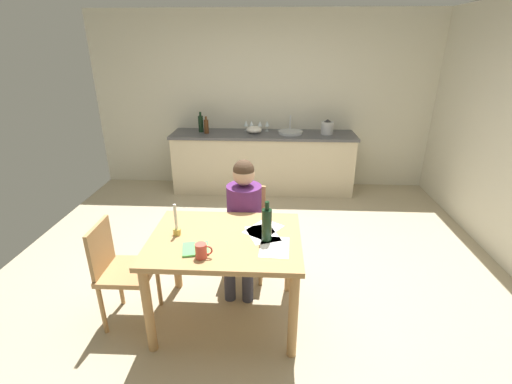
% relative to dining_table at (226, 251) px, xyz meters
% --- Properties ---
extents(ground_plane, '(5.20, 5.20, 0.04)m').
position_rel_dining_table_xyz_m(ground_plane, '(0.19, 0.61, -0.66)').
color(ground_plane, tan).
extents(wall_back, '(5.20, 0.12, 2.60)m').
position_rel_dining_table_xyz_m(wall_back, '(0.19, 3.21, 0.66)').
color(wall_back, beige).
rests_on(wall_back, ground).
extents(kitchen_counter, '(2.72, 0.64, 0.90)m').
position_rel_dining_table_xyz_m(kitchen_counter, '(0.19, 2.85, -0.19)').
color(kitchen_counter, beige).
rests_on(kitchen_counter, ground).
extents(dining_table, '(1.16, 0.88, 0.76)m').
position_rel_dining_table_xyz_m(dining_table, '(0.00, 0.00, 0.00)').
color(dining_table, tan).
rests_on(dining_table, ground).
extents(chair_at_table, '(0.42, 0.42, 0.87)m').
position_rel_dining_table_xyz_m(chair_at_table, '(0.10, 0.68, -0.15)').
color(chair_at_table, tan).
rests_on(chair_at_table, ground).
extents(person_seated, '(0.34, 0.60, 1.19)m').
position_rel_dining_table_xyz_m(person_seated, '(0.09, 0.53, 0.03)').
color(person_seated, '#592666').
rests_on(person_seated, ground).
extents(chair_side_empty, '(0.40, 0.40, 0.87)m').
position_rel_dining_table_xyz_m(chair_side_empty, '(-0.84, -0.06, -0.16)').
color(chair_side_empty, tan).
rests_on(chair_side_empty, ground).
extents(coffee_mug, '(0.12, 0.08, 0.11)m').
position_rel_dining_table_xyz_m(coffee_mug, '(-0.12, -0.28, 0.17)').
color(coffee_mug, '#D84C3F').
rests_on(coffee_mug, dining_table).
extents(candlestick, '(0.06, 0.06, 0.26)m').
position_rel_dining_table_xyz_m(candlestick, '(-0.38, 0.02, 0.19)').
color(candlestick, gold).
rests_on(candlestick, dining_table).
extents(book_magazine, '(0.22, 0.22, 0.02)m').
position_rel_dining_table_xyz_m(book_magazine, '(-0.19, -0.19, 0.13)').
color(book_magazine, '#55BD5B').
rests_on(book_magazine, dining_table).
extents(paper_letter, '(0.34, 0.36, 0.00)m').
position_rel_dining_table_xyz_m(paper_letter, '(0.29, 0.14, 0.12)').
color(paper_letter, white).
rests_on(paper_letter, dining_table).
extents(paper_bill, '(0.30, 0.35, 0.00)m').
position_rel_dining_table_xyz_m(paper_bill, '(0.28, 0.07, 0.12)').
color(paper_bill, white).
rests_on(paper_bill, dining_table).
extents(paper_envelope, '(0.22, 0.31, 0.00)m').
position_rel_dining_table_xyz_m(paper_envelope, '(0.38, -0.12, 0.12)').
color(paper_envelope, white).
rests_on(paper_envelope, dining_table).
extents(wine_bottle_on_table, '(0.07, 0.07, 0.32)m').
position_rel_dining_table_xyz_m(wine_bottle_on_table, '(0.32, -0.03, 0.25)').
color(wine_bottle_on_table, black).
rests_on(wine_bottle_on_table, dining_table).
extents(sink_unit, '(0.36, 0.36, 0.24)m').
position_rel_dining_table_xyz_m(sink_unit, '(0.60, 2.85, 0.28)').
color(sink_unit, '#B2B7BC').
rests_on(sink_unit, kitchen_counter).
extents(bottle_oil, '(0.08, 0.08, 0.30)m').
position_rel_dining_table_xyz_m(bottle_oil, '(-0.75, 2.90, 0.38)').
color(bottle_oil, black).
rests_on(bottle_oil, kitchen_counter).
extents(bottle_vinegar, '(0.07, 0.07, 0.25)m').
position_rel_dining_table_xyz_m(bottle_vinegar, '(-0.65, 2.81, 0.36)').
color(bottle_vinegar, '#593319').
rests_on(bottle_vinegar, kitchen_counter).
extents(mixing_bowl, '(0.23, 0.23, 0.10)m').
position_rel_dining_table_xyz_m(mixing_bowl, '(0.06, 2.85, 0.31)').
color(mixing_bowl, white).
rests_on(mixing_bowl, kitchen_counter).
extents(stovetop_kettle, '(0.18, 0.18, 0.22)m').
position_rel_dining_table_xyz_m(stovetop_kettle, '(1.13, 2.85, 0.35)').
color(stovetop_kettle, '#B7BABF').
rests_on(stovetop_kettle, kitchen_counter).
extents(wine_glass_near_sink, '(0.07, 0.07, 0.15)m').
position_rel_dining_table_xyz_m(wine_glass_near_sink, '(0.25, 3.00, 0.36)').
color(wine_glass_near_sink, silver).
rests_on(wine_glass_near_sink, kitchen_counter).
extents(wine_glass_by_kettle, '(0.07, 0.07, 0.15)m').
position_rel_dining_table_xyz_m(wine_glass_by_kettle, '(0.14, 3.00, 0.36)').
color(wine_glass_by_kettle, silver).
rests_on(wine_glass_by_kettle, kitchen_counter).
extents(wine_glass_back_left, '(0.07, 0.07, 0.15)m').
position_rel_dining_table_xyz_m(wine_glass_back_left, '(0.01, 3.00, 0.36)').
color(wine_glass_back_left, silver).
rests_on(wine_glass_back_left, kitchen_counter).
extents(wine_glass_back_right, '(0.07, 0.07, 0.15)m').
position_rel_dining_table_xyz_m(wine_glass_back_right, '(-0.07, 3.00, 0.36)').
color(wine_glass_back_right, silver).
rests_on(wine_glass_back_right, kitchen_counter).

